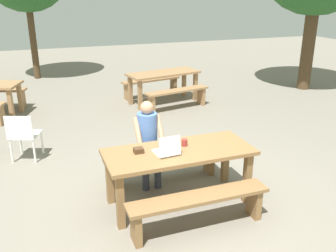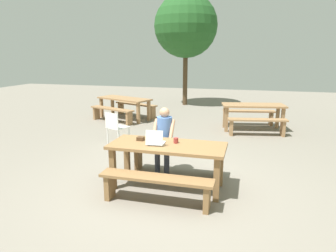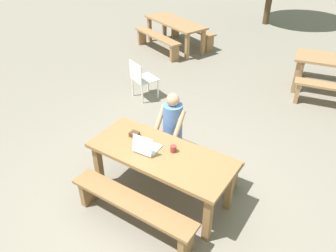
{
  "view_description": "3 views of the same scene",
  "coord_description": "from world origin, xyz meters",
  "px_view_note": "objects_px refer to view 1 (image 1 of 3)",
  "views": [
    {
      "loc": [
        -1.63,
        -4.02,
        2.69
      ],
      "look_at": [
        -0.06,
        0.25,
        1.01
      ],
      "focal_mm": 39.57,
      "sensor_mm": 36.0,
      "label": 1
    },
    {
      "loc": [
        1.27,
        -4.62,
        2.22
      ],
      "look_at": [
        -0.06,
        0.25,
        1.01
      ],
      "focal_mm": 32.39,
      "sensor_mm": 36.0,
      "label": 2
    },
    {
      "loc": [
        1.92,
        -2.77,
        3.43
      ],
      "look_at": [
        -0.06,
        0.25,
        1.01
      ],
      "focal_mm": 35.81,
      "sensor_mm": 36.0,
      "label": 3
    }
  ],
  "objects_px": {
    "picnic_table_front": "(179,158)",
    "person_seated": "(148,138)",
    "coffee_mug": "(184,143)",
    "small_pouch": "(139,150)",
    "laptop": "(167,150)",
    "picnic_table_mid": "(163,77)",
    "plastic_chair": "(24,135)"
  },
  "relations": [
    {
      "from": "plastic_chair",
      "to": "person_seated",
      "type": "bearing_deg",
      "value": 159.44
    },
    {
      "from": "person_seated",
      "to": "plastic_chair",
      "type": "distance_m",
      "value": 2.28
    },
    {
      "from": "small_pouch",
      "to": "picnic_table_mid",
      "type": "distance_m",
      "value": 4.79
    },
    {
      "from": "plastic_chair",
      "to": "picnic_table_mid",
      "type": "relative_size",
      "value": 0.43
    },
    {
      "from": "picnic_table_mid",
      "to": "person_seated",
      "type": "bearing_deg",
      "value": -123.34
    },
    {
      "from": "laptop",
      "to": "plastic_chair",
      "type": "bearing_deg",
      "value": -55.97
    },
    {
      "from": "picnic_table_front",
      "to": "person_seated",
      "type": "distance_m",
      "value": 0.64
    },
    {
      "from": "coffee_mug",
      "to": "picnic_table_mid",
      "type": "height_order",
      "value": "coffee_mug"
    },
    {
      "from": "plastic_chair",
      "to": "picnic_table_mid",
      "type": "height_order",
      "value": "plastic_chair"
    },
    {
      "from": "picnic_table_mid",
      "to": "coffee_mug",
      "type": "bearing_deg",
      "value": -116.98
    },
    {
      "from": "laptop",
      "to": "picnic_table_mid",
      "type": "distance_m",
      "value": 4.83
    },
    {
      "from": "picnic_table_mid",
      "to": "plastic_chair",
      "type": "bearing_deg",
      "value": -154.91
    },
    {
      "from": "picnic_table_front",
      "to": "plastic_chair",
      "type": "relative_size",
      "value": 2.35
    },
    {
      "from": "person_seated",
      "to": "plastic_chair",
      "type": "relative_size",
      "value": 1.54
    },
    {
      "from": "picnic_table_front",
      "to": "plastic_chair",
      "type": "xyz_separation_m",
      "value": [
        -1.91,
        2.11,
        -0.2
      ]
    },
    {
      "from": "plastic_chair",
      "to": "picnic_table_mid",
      "type": "distance_m",
      "value": 4.08
    },
    {
      "from": "plastic_chair",
      "to": "picnic_table_mid",
      "type": "bearing_deg",
      "value": -122.62
    },
    {
      "from": "picnic_table_front",
      "to": "plastic_chair",
      "type": "height_order",
      "value": "plastic_chair"
    },
    {
      "from": "picnic_table_front",
      "to": "coffee_mug",
      "type": "height_order",
      "value": "coffee_mug"
    },
    {
      "from": "coffee_mug",
      "to": "person_seated",
      "type": "relative_size",
      "value": 0.07
    },
    {
      "from": "laptop",
      "to": "picnic_table_mid",
      "type": "bearing_deg",
      "value": -113.37
    },
    {
      "from": "person_seated",
      "to": "picnic_table_mid",
      "type": "height_order",
      "value": "person_seated"
    },
    {
      "from": "picnic_table_mid",
      "to": "small_pouch",
      "type": "bearing_deg",
      "value": -124.19
    },
    {
      "from": "person_seated",
      "to": "picnic_table_mid",
      "type": "bearing_deg",
      "value": 67.56
    },
    {
      "from": "laptop",
      "to": "picnic_table_mid",
      "type": "xyz_separation_m",
      "value": [
        1.57,
        4.57,
        -0.18
      ]
    },
    {
      "from": "laptop",
      "to": "plastic_chair",
      "type": "xyz_separation_m",
      "value": [
        -1.72,
        2.17,
        -0.38
      ]
    },
    {
      "from": "person_seated",
      "to": "coffee_mug",
      "type": "bearing_deg",
      "value": -54.63
    },
    {
      "from": "small_pouch",
      "to": "person_seated",
      "type": "distance_m",
      "value": 0.57
    },
    {
      "from": "small_pouch",
      "to": "laptop",
      "type": "bearing_deg",
      "value": -27.71
    },
    {
      "from": "laptop",
      "to": "picnic_table_mid",
      "type": "height_order",
      "value": "laptop"
    },
    {
      "from": "picnic_table_front",
      "to": "person_seated",
      "type": "relative_size",
      "value": 1.52
    },
    {
      "from": "person_seated",
      "to": "plastic_chair",
      "type": "height_order",
      "value": "person_seated"
    }
  ]
}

